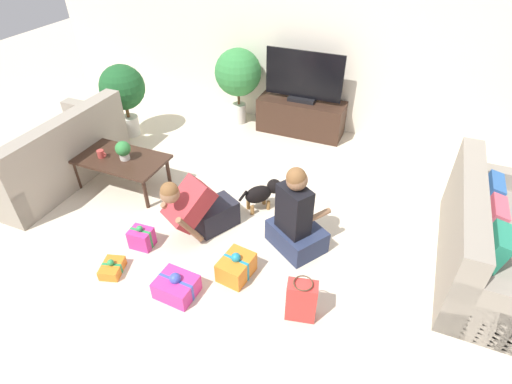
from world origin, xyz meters
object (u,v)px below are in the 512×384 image
Objects in this scene: gift_box_a at (176,286)px; dog at (263,192)px; person_sitting at (296,220)px; sofa_right at (492,244)px; tabletop_plant at (123,150)px; gift_box_d at (112,268)px; mug at (101,154)px; gift_box_c at (236,267)px; potted_plant_corner_left at (123,90)px; person_kneeling at (199,208)px; gift_box_b at (142,238)px; gift_bag_a at (301,300)px; tv_console at (301,117)px; coffee_table at (119,161)px; tv at (304,79)px; sofa_left at (53,157)px; potted_plant_back_left at (238,74)px.

dog is at bearing 79.91° from gift_box_a.
person_sitting is 1.25m from gift_box_a.
tabletop_plant is (-3.83, -0.23, 0.23)m from sofa_right.
tabletop_plant reaches higher than gift_box_d.
mug is at bearing 52.16° from dog.
potted_plant_corner_left is at bearing 143.89° from gift_box_c.
gift_box_a is (0.19, -0.77, -0.24)m from person_kneeling.
sofa_right is 3.28m from gift_box_b.
gift_box_c is 2.14m from mug.
person_sitting is 4.22× the size of tabletop_plant.
person_sitting is 2.62× the size of gift_box_c.
sofa_right is 4.39× the size of gift_bag_a.
coffee_table is at bearing -125.86° from tv_console.
person_sitting is at bearing -23.88° from potted_plant_corner_left.
person_kneeling is 2.83× the size of gift_box_d.
gift_box_d is (-0.05, -0.40, -0.05)m from gift_box_b.
tv_console is (1.53, 2.11, -0.12)m from coffee_table.
gift_bag_a is at bearing 145.06° from person_sitting.
gift_box_b is at bearing -104.39° from tv_console.
person_sitting reaches higher than gift_box_a.
tv is 2.61× the size of dog.
potted_plant_corner_left reaches higher than sofa_left.
mug reaches higher than gift_box_c.
gift_box_a is 0.98× the size of gift_box_c.
tv is 3.81× the size of gift_box_d.
person_sitting is at bearing -54.19° from potted_plant_back_left.
coffee_table is at bearing 159.14° from gift_bag_a.
coffee_table is 3.83× the size of gift_box_d.
tv_console is 2.88m from gift_box_c.
potted_plant_back_left is at bearing -20.80° from person_sitting.
tv is (-2.39, 1.89, 0.50)m from sofa_right.
tabletop_plant is at bearing 119.27° from gift_box_d.
tv_console is 4.78× the size of gift_box_b.
gift_box_c is (0.58, -0.38, -0.22)m from person_kneeling.
potted_plant_corner_left is 1.31m from mug.
gift_box_a is at bearing -40.57° from tabletop_plant.
sofa_right reaches higher than coffee_table.
potted_plant_corner_left is 3.60× the size of gift_box_d.
gift_box_c is (1.03, 0.01, 0.00)m from gift_box_b.
sofa_left is 2.68m from potted_plant_back_left.
gift_box_d is at bearing 98.56° from dog.
potted_plant_corner_left is at bearing 173.37° from sofa_left.
gift_box_c is (0.29, -2.87, -0.14)m from tv_console.
tv is 2.57m from tabletop_plant.
gift_box_b is at bearing -50.87° from potted_plant_corner_left.
potted_plant_corner_left reaches higher than gift_box_c.
person_kneeling is 2.24× the size of gift_box_c.
dog is (-0.51, 0.45, -0.13)m from person_sitting.
potted_plant_corner_left is at bearing 147.44° from gift_bag_a.
gift_box_c is 1.16m from gift_box_d.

